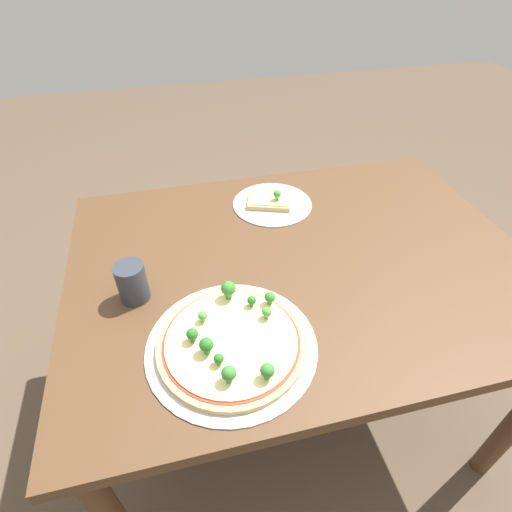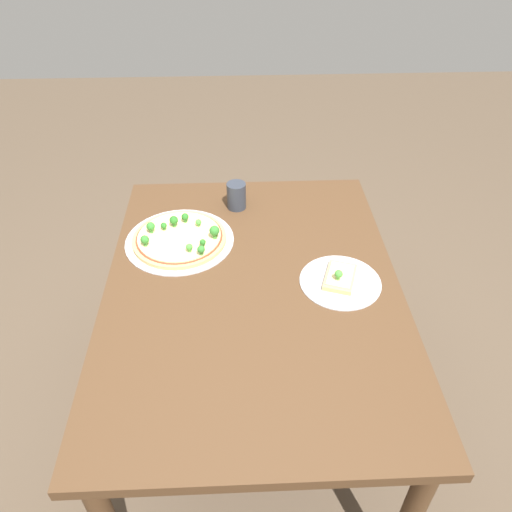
# 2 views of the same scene
# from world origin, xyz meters

# --- Properties ---
(ground_plane) EXTENTS (8.00, 8.00, 0.00)m
(ground_plane) POSITION_xyz_m (0.00, 0.00, 0.00)
(ground_plane) COLOR brown
(dining_table) EXTENTS (1.28, 0.95, 0.74)m
(dining_table) POSITION_xyz_m (0.00, 0.00, 0.65)
(dining_table) COLOR #4C331E
(dining_table) RESTS_ON ground_plane
(pizza_tray_whole) EXTENTS (0.39, 0.39, 0.07)m
(pizza_tray_whole) POSITION_xyz_m (0.25, 0.25, 0.76)
(pizza_tray_whole) COLOR #B7B7BC
(pizza_tray_whole) RESTS_ON dining_table
(pizza_tray_slice) EXTENTS (0.26, 0.26, 0.06)m
(pizza_tray_slice) POSITION_xyz_m (0.01, -0.28, 0.75)
(pizza_tray_slice) COLOR #B7B7BC
(pizza_tray_slice) RESTS_ON dining_table
(drinking_cup) EXTENTS (0.07, 0.07, 0.10)m
(drinking_cup) POSITION_xyz_m (0.46, 0.05, 0.79)
(drinking_cup) COLOR #2D333D
(drinking_cup) RESTS_ON dining_table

